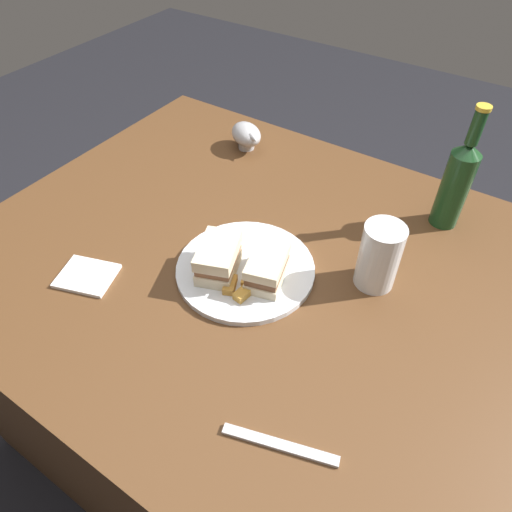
{
  "coord_description": "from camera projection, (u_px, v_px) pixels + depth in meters",
  "views": [
    {
      "loc": [
        0.36,
        -0.59,
        1.44
      ],
      "look_at": [
        -0.01,
        -0.02,
        0.78
      ],
      "focal_mm": 32.68,
      "sensor_mm": 36.0,
      "label": 1
    }
  ],
  "objects": [
    {
      "name": "pint_glass",
      "position": [
        378.0,
        260.0,
        0.9
      ],
      "size": [
        0.08,
        0.08,
        0.14
      ],
      "color": "white",
      "rests_on": "dining_table"
    },
    {
      "name": "napkin",
      "position": [
        87.0,
        276.0,
        0.94
      ],
      "size": [
        0.13,
        0.12,
        0.01
      ],
      "primitive_type": "cube",
      "rotation": [
        0.0,
        0.0,
        0.32
      ],
      "color": "white",
      "rests_on": "dining_table"
    },
    {
      "name": "potato_wedge_left_edge",
      "position": [
        246.0,
        291.0,
        0.89
      ],
      "size": [
        0.03,
        0.06,
        0.02
      ],
      "primitive_type": "cube",
      "rotation": [
        0.0,
        0.0,
        1.44
      ],
      "color": "gold",
      "rests_on": "plate"
    },
    {
      "name": "gravy_boat",
      "position": [
        246.0,
        135.0,
        1.26
      ],
      "size": [
        0.13,
        0.12,
        0.07
      ],
      "color": "#B7B7BC",
      "rests_on": "dining_table"
    },
    {
      "name": "potato_wedge_back",
      "position": [
        253.0,
        280.0,
        0.91
      ],
      "size": [
        0.04,
        0.05,
        0.02
      ],
      "primitive_type": "cube",
      "rotation": [
        0.0,
        0.0,
        1.97
      ],
      "color": "#B77F33",
      "rests_on": "plate"
    },
    {
      "name": "dining_table",
      "position": [
        264.0,
        360.0,
        1.24
      ],
      "size": [
        1.28,
        0.99,
        0.75
      ],
      "primitive_type": "cube",
      "color": "brown",
      "rests_on": "ground"
    },
    {
      "name": "ground_plane",
      "position": [
        263.0,
        424.0,
        1.5
      ],
      "size": [
        6.0,
        6.0,
        0.0
      ],
      "primitive_type": "plane",
      "color": "black"
    },
    {
      "name": "sandwich_half_left",
      "position": [
        218.0,
        258.0,
        0.92
      ],
      "size": [
        0.11,
        0.13,
        0.07
      ],
      "color": "beige",
      "rests_on": "plate"
    },
    {
      "name": "potato_wedge_front",
      "position": [
        230.0,
        285.0,
        0.9
      ],
      "size": [
        0.04,
        0.05,
        0.02
      ],
      "primitive_type": "cube",
      "rotation": [
        0.0,
        0.0,
        1.99
      ],
      "color": "#B77F33",
      "rests_on": "plate"
    },
    {
      "name": "potato_wedge_middle",
      "position": [
        249.0,
        279.0,
        0.91
      ],
      "size": [
        0.03,
        0.05,
        0.02
      ],
      "primitive_type": "cube",
      "rotation": [
        0.0,
        0.0,
        1.9
      ],
      "color": "gold",
      "rests_on": "plate"
    },
    {
      "name": "cider_bottle",
      "position": [
        457.0,
        182.0,
        0.99
      ],
      "size": [
        0.06,
        0.06,
        0.28
      ],
      "color": "#19421E",
      "rests_on": "dining_table"
    },
    {
      "name": "fork",
      "position": [
        280.0,
        445.0,
        0.7
      ],
      "size": [
        0.18,
        0.07,
        0.01
      ],
      "primitive_type": "cube",
      "rotation": [
        0.0,
        0.0,
        0.29
      ],
      "color": "silver",
      "rests_on": "dining_table"
    },
    {
      "name": "sandwich_half_right",
      "position": [
        267.0,
        267.0,
        0.91
      ],
      "size": [
        0.09,
        0.12,
        0.06
      ],
      "color": "beige",
      "rests_on": "plate"
    },
    {
      "name": "plate",
      "position": [
        245.0,
        269.0,
        0.95
      ],
      "size": [
        0.28,
        0.28,
        0.01
      ],
      "primitive_type": "cylinder",
      "color": "white",
      "rests_on": "dining_table"
    }
  ]
}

